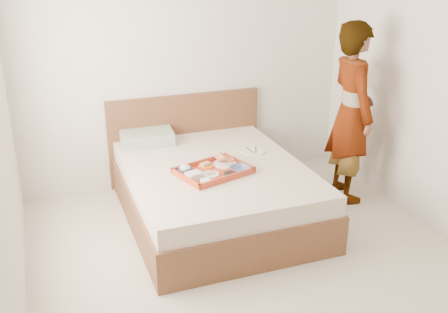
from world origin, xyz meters
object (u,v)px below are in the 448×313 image
bed (215,192)px  person (351,113)px  dinner_plate (253,151)px  tray (213,170)px

bed → person: 1.53m
dinner_plate → person: bearing=-13.4°
bed → dinner_plate: 0.58m
person → dinner_plate: bearing=84.6°
dinner_plate → person: 1.02m
dinner_plate → person: person is taller
bed → dinner_plate: size_ratio=8.14×
bed → person: person is taller
bed → tray: 0.34m
bed → dinner_plate: bearing=24.2°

